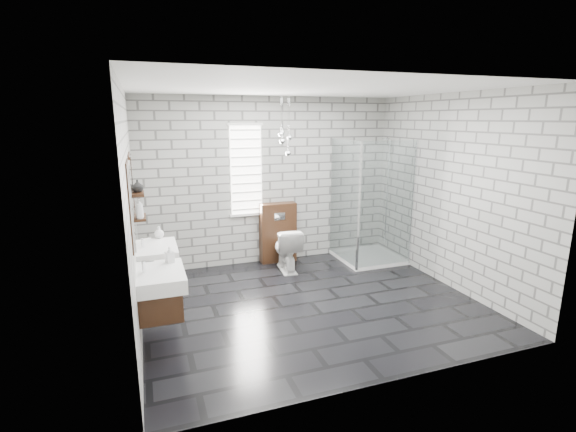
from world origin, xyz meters
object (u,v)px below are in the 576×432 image
cistern_panel (278,233)px  shower_enclosure (368,233)px  toilet (287,249)px  vanity_left (157,280)px  vanity_right (154,254)px

cistern_panel → shower_enclosure: size_ratio=0.49×
toilet → shower_enclosure: bearing=-178.1°
vanity_left → shower_enclosure: bearing=26.1°
vanity_right → cistern_panel: vanity_right is taller
vanity_right → toilet: size_ratio=2.27×
cistern_panel → shower_enclosure: 1.49m
vanity_left → toilet: size_ratio=2.27×
vanity_right → toilet: bearing=23.0°
vanity_right → cistern_panel: 2.40m
vanity_left → vanity_right: 0.90m
toilet → vanity_left: bearing=46.3°
cistern_panel → shower_enclosure: bearing=-20.3°
cistern_panel → shower_enclosure: (1.40, -0.52, 0.00)m
vanity_right → toilet: (2.01, 0.85, -0.41)m
cistern_panel → toilet: size_ratio=1.45×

